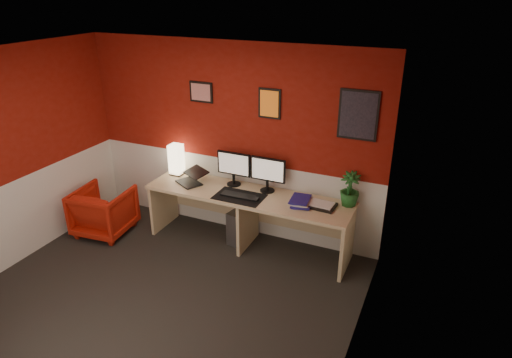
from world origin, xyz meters
The scene contains 26 objects.
ground centered at (0.00, 0.00, 0.00)m, with size 4.00×3.50×0.01m, color black.
ceiling centered at (0.00, 0.00, 2.50)m, with size 4.00×3.50×0.01m, color white.
wall_back centered at (0.00, 1.75, 1.25)m, with size 4.00×0.01×2.50m, color maroon.
wall_left centered at (-2.00, 0.00, 1.25)m, with size 0.01×3.50×2.50m, color maroon.
wall_right centered at (2.00, 0.00, 1.25)m, with size 0.01×3.50×2.50m, color maroon.
wainscot_back centered at (0.00, 1.75, 0.50)m, with size 4.00×0.01×1.00m, color silver.
wainscot_left centered at (-2.00, 0.00, 0.50)m, with size 0.01×3.50×1.00m, color silver.
wainscot_right centered at (2.00, 0.00, 0.50)m, with size 0.01×3.50×1.00m, color silver.
desk centered at (0.40, 1.41, 0.36)m, with size 2.60×0.65×0.73m, color #CFB484.
shoji_lamp centered at (-0.73, 1.58, 0.93)m, with size 0.16×0.16×0.40m, color #FFE5B2.
laptop centered at (-0.43, 1.38, 0.84)m, with size 0.33×0.23×0.22m, color black.
monitor_left centered at (0.12, 1.59, 1.02)m, with size 0.45×0.06×0.58m, color black.
monitor_right centered at (0.59, 1.58, 1.02)m, with size 0.45×0.06×0.58m, color black.
desk_mat centered at (0.34, 1.29, 0.73)m, with size 0.60×0.38×0.01m, color black.
keyboard centered at (0.32, 1.30, 0.74)m, with size 0.42×0.14×0.02m, color black.
mouse centered at (0.57, 1.27, 0.75)m, with size 0.06×0.10×0.03m, color black.
book_bottom centered at (0.98, 1.39, 0.74)m, with size 0.23×0.31×0.03m, color navy.
book_middle centered at (0.98, 1.41, 0.77)m, with size 0.22×0.30×0.02m, color silver.
book_top centered at (0.97, 1.39, 0.79)m, with size 0.22×0.29×0.03m, color navy.
zen_tray centered at (1.31, 1.45, 0.74)m, with size 0.35×0.25×0.03m, color black.
potted_plant centered at (1.60, 1.62, 0.93)m, with size 0.23×0.23×0.41m, color #19591E.
pc_tower centered at (0.28, 1.50, 0.23)m, with size 0.20×0.45×0.45m, color #99999E.
armchair centered at (-1.50, 0.93, 0.32)m, with size 0.68×0.70×0.63m, color red.
art_left centered at (-0.39, 1.74, 1.85)m, with size 0.32×0.02×0.26m, color red.
art_center centered at (0.54, 1.74, 1.80)m, with size 0.28×0.02×0.36m, color orange.
art_right centered at (1.59, 1.74, 1.78)m, with size 0.44×0.02×0.56m, color black.
Camera 1 is at (2.50, -3.05, 3.12)m, focal length 31.29 mm.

